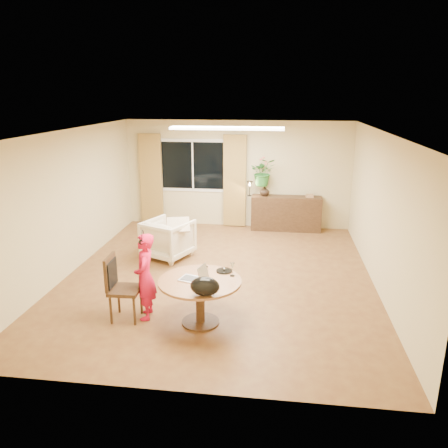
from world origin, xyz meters
The scene contains 24 objects.
floor centered at (0.00, 0.00, 0.00)m, with size 6.50×6.50×0.00m, color brown.
ceiling centered at (0.00, 0.00, 2.60)m, with size 6.50×6.50×0.00m, color white.
wall_back centered at (0.00, 3.25, 1.30)m, with size 5.50×5.50×0.00m, color #D4C28A.
wall_left centered at (-2.75, 0.00, 1.30)m, with size 6.50×6.50×0.00m, color #D4C28A.
wall_right centered at (2.75, 0.00, 1.30)m, with size 6.50×6.50×0.00m, color #D4C28A.
window centered at (-1.10, 3.23, 1.50)m, with size 1.70×0.03×1.30m.
curtain_left centered at (-2.15, 3.15, 1.15)m, with size 0.55×0.08×2.25m, color olive.
curtain_right centered at (-0.05, 3.15, 1.15)m, with size 0.55×0.08×2.25m, color olive.
ceiling_panel centered at (0.00, 1.20, 2.57)m, with size 2.20×0.35×0.05m, color white.
dining_table centered at (-0.02, -1.71, 0.53)m, with size 1.18×1.18×0.67m.
dining_chair centered at (-1.13, -1.72, 0.49)m, with size 0.47×0.43×0.98m, color black, non-canonical shape.
child centered at (-0.85, -1.63, 0.65)m, with size 0.31×0.47×1.30m, color red.
laptop centered at (-0.13, -1.71, 0.80)m, with size 0.37×0.25×0.25m, color #B7B7BC, non-canonical shape.
tumbler centered at (0.02, -1.48, 0.73)m, with size 0.08×0.08×0.11m, color white, non-canonical shape.
wine_glass centered at (0.42, -1.50, 0.78)m, with size 0.07×0.07×0.21m, color white, non-canonical shape.
pot_lid centered at (0.28, -1.35, 0.69)m, with size 0.24×0.24×0.04m, color white, non-canonical shape.
handbag centered at (0.13, -2.18, 0.81)m, with size 0.39×0.23×0.26m, color black, non-canonical shape.
armchair centered at (-1.15, 0.84, 0.39)m, with size 0.84×0.86×0.79m, color beige.
throw centered at (-0.91, 0.76, 0.80)m, with size 0.45×0.55×0.03m, color beige, non-canonical shape.
sideboard centered at (1.22, 3.01, 0.42)m, with size 1.67×0.41×0.84m, color black.
vase centered at (0.69, 3.01, 0.96)m, with size 0.24×0.24×0.25m, color black.
bouquet centered at (0.64, 3.01, 1.41)m, with size 0.59×0.51×0.66m, color #2A6C28.
book_stack centered at (1.76, 3.01, 0.88)m, with size 0.19×0.14×0.08m, color #875B44, non-canonical shape.
desk_lamp centered at (0.33, 2.96, 1.02)m, with size 0.15×0.15×0.37m, color black, non-canonical shape.
Camera 1 is at (1.05, -7.30, 3.21)m, focal length 35.00 mm.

